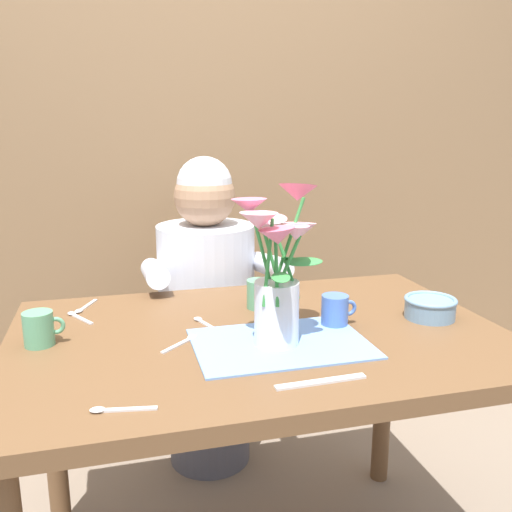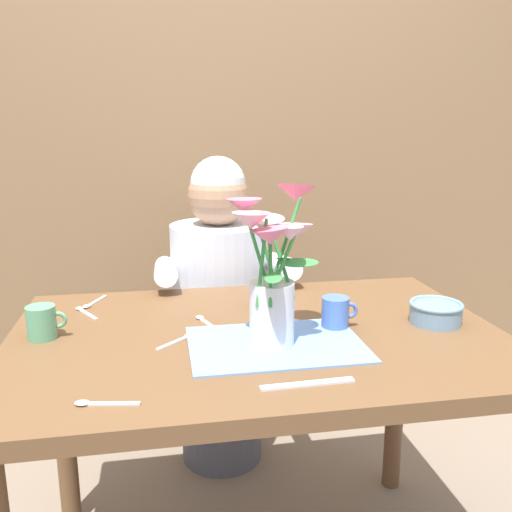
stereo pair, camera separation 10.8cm
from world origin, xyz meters
TOP-DOWN VIEW (x-y plane):
  - wood_panel_backdrop at (0.00, 1.05)m, footprint 4.00×0.10m
  - dining_table at (0.00, 0.00)m, footprint 1.20×0.80m
  - seated_person at (-0.02, 0.62)m, footprint 0.45×0.47m
  - striped_placemat at (0.03, -0.09)m, footprint 0.40×0.28m
  - flower_vase at (0.02, -0.09)m, footprint 0.24×0.23m
  - ceramic_bowl at (0.46, -0.02)m, footprint 0.14×0.14m
  - dinner_knife at (0.05, -0.30)m, footprint 0.19×0.02m
  - ceramic_mug at (0.05, 0.18)m, footprint 0.09×0.07m
  - tea_cup at (-0.51, 0.05)m, footprint 0.09×0.07m
  - coffee_cup at (0.20, -0.01)m, footprint 0.09×0.07m
  - spoon_0 at (-0.35, -0.30)m, footprint 0.12×0.03m
  - spoon_1 at (-0.43, 0.29)m, footprint 0.06×0.11m
  - spoon_2 at (-0.19, -0.02)m, footprint 0.10×0.09m
  - spoon_3 at (-0.12, 0.09)m, footprint 0.06×0.12m
  - spoon_4 at (-0.44, 0.23)m, footprint 0.07×0.11m

SIDE VIEW (x-z plane):
  - seated_person at x=-0.02m, z-range 0.00..1.13m
  - dining_table at x=0.00m, z-range 0.27..1.01m
  - striped_placemat at x=0.03m, z-range 0.74..0.74m
  - dinner_knife at x=0.05m, z-range 0.74..0.74m
  - spoon_0 at x=-0.35m, z-range 0.74..0.75m
  - spoon_1 at x=-0.43m, z-range 0.74..0.75m
  - spoon_2 at x=-0.19m, z-range 0.74..0.75m
  - spoon_3 at x=-0.12m, z-range 0.74..0.75m
  - spoon_4 at x=-0.44m, z-range 0.74..0.75m
  - ceramic_bowl at x=0.46m, z-range 0.74..0.80m
  - ceramic_mug at x=0.05m, z-range 0.74..0.82m
  - tea_cup at x=-0.51m, z-range 0.74..0.82m
  - coffee_cup at x=0.20m, z-range 0.74..0.82m
  - flower_vase at x=0.02m, z-range 0.74..1.11m
  - wood_panel_backdrop at x=0.00m, z-range 0.00..2.50m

